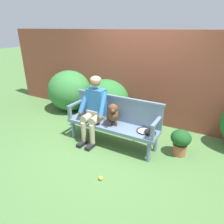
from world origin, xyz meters
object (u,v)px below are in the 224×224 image
Objects in this scene: person_seated at (94,107)px; dog_on_bench at (113,113)px; potted_plant at (181,141)px; tennis_racket at (144,130)px; tennis_ball at (101,178)px; garden_bench at (112,127)px; baseball_glove at (150,132)px.

person_seated reaches higher than dog_on_bench.
tennis_racket is at bearing -158.85° from potted_plant.
tennis_ball is at bearing -52.49° from person_seated.
potted_plant is at bearing 10.46° from person_seated.
potted_plant is (1.23, 0.29, -0.09)m from garden_bench.
person_seated is 2.69× the size of potted_plant.
person_seated is 2.87× the size of dog_on_bench.
baseball_glove is 1.13m from tennis_ball.
potted_plant is (0.87, 1.26, 0.25)m from tennis_ball.
garden_bench is 27.16× the size of tennis_ball.
potted_plant is at bearing 51.30° from baseball_glove.
potted_plant is (0.47, 0.31, -0.20)m from baseball_glove.
dog_on_bench is 2.07× the size of baseball_glove.
person_seated is at bearing -162.90° from baseball_glove.
person_seated is 2.29× the size of tennis_racket.
garden_bench is 8.15× the size of baseball_glove.
garden_bench is 0.77m from baseball_glove.
tennis_ball is (0.36, -0.97, -0.34)m from garden_bench.
garden_bench is 0.51m from person_seated.
person_seated is at bearing -178.72° from garden_bench.
potted_plant is at bearing 55.28° from tennis_ball.
baseball_glove reaches higher than tennis_ball.
tennis_ball is 1.56m from potted_plant.
tennis_racket is at bearing 5.94° from dog_on_bench.
tennis_ball is (0.74, -0.96, -0.68)m from person_seated.
baseball_glove is at bearing -0.62° from person_seated.
tennis_ball is (-0.41, -0.95, -0.45)m from baseball_glove.
dog_on_bench reaches higher than baseball_glove.
tennis_racket is at bearing 3.75° from person_seated.
garden_bench is 3.70× the size of potted_plant.
dog_on_bench is 1.20m from tennis_ball.
tennis_ball is at bearing -95.42° from baseball_glove.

